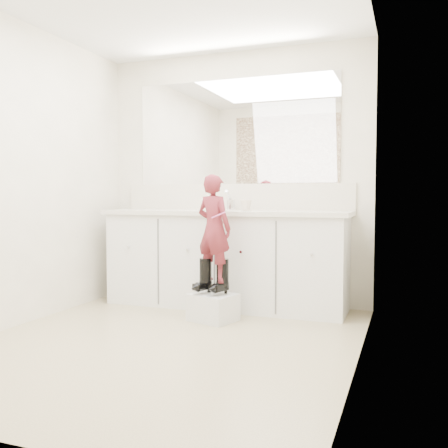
% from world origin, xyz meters
% --- Properties ---
extents(floor, '(3.00, 3.00, 0.00)m').
position_xyz_m(floor, '(0.00, 0.00, 0.00)').
color(floor, '#897859').
rests_on(floor, ground).
extents(wall_back, '(2.60, 0.00, 2.60)m').
position_xyz_m(wall_back, '(0.00, 1.50, 1.20)').
color(wall_back, beige).
rests_on(wall_back, floor).
extents(wall_left, '(0.00, 3.00, 3.00)m').
position_xyz_m(wall_left, '(-1.30, 0.00, 1.20)').
color(wall_left, beige).
rests_on(wall_left, floor).
extents(wall_right, '(0.00, 3.00, 3.00)m').
position_xyz_m(wall_right, '(1.30, 0.00, 1.20)').
color(wall_right, beige).
rests_on(wall_right, floor).
extents(vanity_cabinet, '(2.20, 0.55, 0.85)m').
position_xyz_m(vanity_cabinet, '(0.00, 1.23, 0.42)').
color(vanity_cabinet, silver).
rests_on(vanity_cabinet, floor).
extents(countertop, '(2.28, 0.58, 0.04)m').
position_xyz_m(countertop, '(0.00, 1.21, 0.87)').
color(countertop, beige).
rests_on(countertop, vanity_cabinet).
extents(backsplash, '(2.28, 0.03, 0.25)m').
position_xyz_m(backsplash, '(0.00, 1.49, 1.02)').
color(backsplash, beige).
rests_on(backsplash, countertop).
extents(mirror, '(2.00, 0.02, 1.00)m').
position_xyz_m(mirror, '(0.00, 1.49, 1.64)').
color(mirror, white).
rests_on(mirror, wall_back).
extents(faucet, '(0.08, 0.08, 0.10)m').
position_xyz_m(faucet, '(0.00, 1.38, 0.94)').
color(faucet, silver).
rests_on(faucet, countertop).
extents(cup, '(0.14, 0.14, 0.10)m').
position_xyz_m(cup, '(0.18, 1.27, 0.94)').
color(cup, beige).
rests_on(cup, countertop).
extents(soap_bottle, '(0.11, 0.11, 0.18)m').
position_xyz_m(soap_bottle, '(-0.15, 1.15, 0.98)').
color(soap_bottle, white).
rests_on(soap_bottle, countertop).
extents(step_stool, '(0.42, 0.38, 0.22)m').
position_xyz_m(step_stool, '(0.09, 0.69, 0.11)').
color(step_stool, silver).
rests_on(step_stool, floor).
extents(boot_left, '(0.16, 0.22, 0.29)m').
position_xyz_m(boot_left, '(0.02, 0.71, 0.37)').
color(boot_left, black).
rests_on(boot_left, step_stool).
extents(boot_right, '(0.16, 0.22, 0.29)m').
position_xyz_m(boot_right, '(0.17, 0.71, 0.37)').
color(boot_right, black).
rests_on(boot_right, step_stool).
extents(toddler, '(0.37, 0.30, 0.88)m').
position_xyz_m(toddler, '(0.09, 0.71, 0.76)').
color(toddler, '#AA343B').
rests_on(toddler, step_stool).
extents(toothbrush, '(0.13, 0.05, 0.06)m').
position_xyz_m(toothbrush, '(0.16, 0.63, 0.87)').
color(toothbrush, '#EA5BB0').
rests_on(toothbrush, toddler).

